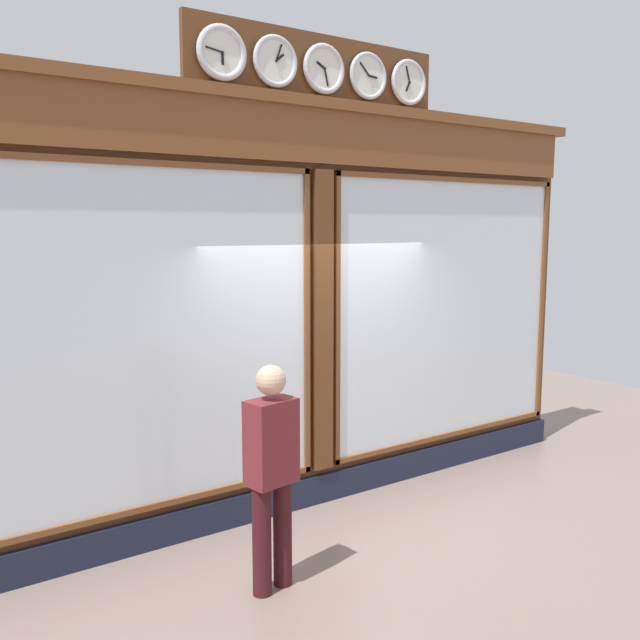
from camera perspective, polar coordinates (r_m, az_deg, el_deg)
name	(u,v)px	position (r m, az deg, el deg)	size (l,w,h in m)	color
shop_facade	(312,303)	(6.52, -0.64, 1.41)	(6.86, 0.42, 4.36)	#5B3319
pedestrian	(272,468)	(5.07, -4.05, -12.22)	(0.39, 0.28, 1.69)	#3A1316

